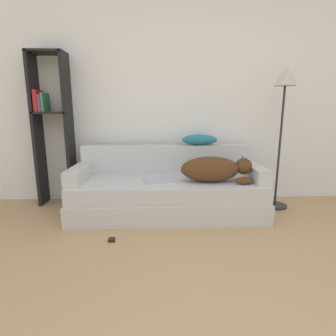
{
  "coord_description": "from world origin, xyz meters",
  "views": [
    {
      "loc": [
        -0.29,
        -0.9,
        1.11
      ],
      "look_at": [
        -0.2,
        1.8,
        0.54
      ],
      "focal_mm": 28.0,
      "sensor_mm": 36.0,
      "label": 1
    }
  ],
  "objects_px": {
    "dog": "(214,169)",
    "floor_lamp": "(284,99)",
    "couch": "(168,197)",
    "laptop": "(158,180)",
    "throw_pillow": "(200,140)",
    "power_adapter": "(112,240)",
    "bookshelf": "(52,123)"
  },
  "relations": [
    {
      "from": "throw_pillow",
      "to": "bookshelf",
      "type": "height_order",
      "value": "bookshelf"
    },
    {
      "from": "bookshelf",
      "to": "floor_lamp",
      "type": "relative_size",
      "value": 1.11
    },
    {
      "from": "bookshelf",
      "to": "power_adapter",
      "type": "height_order",
      "value": "bookshelf"
    },
    {
      "from": "throw_pillow",
      "to": "floor_lamp",
      "type": "bearing_deg",
      "value": -10.69
    },
    {
      "from": "couch",
      "to": "bookshelf",
      "type": "xyz_separation_m",
      "value": [
        -1.36,
        0.39,
        0.8
      ]
    },
    {
      "from": "laptop",
      "to": "bookshelf",
      "type": "bearing_deg",
      "value": 147.95
    },
    {
      "from": "dog",
      "to": "throw_pillow",
      "type": "xyz_separation_m",
      "value": [
        -0.1,
        0.44,
        0.27
      ]
    },
    {
      "from": "couch",
      "to": "laptop",
      "type": "relative_size",
      "value": 6.2
    },
    {
      "from": "dog",
      "to": "floor_lamp",
      "type": "bearing_deg",
      "value": 18.56
    },
    {
      "from": "dog",
      "to": "laptop",
      "type": "xyz_separation_m",
      "value": [
        -0.59,
        0.04,
        -0.13
      ]
    },
    {
      "from": "throw_pillow",
      "to": "power_adapter",
      "type": "xyz_separation_m",
      "value": [
        -0.91,
        -0.99,
        -0.78
      ]
    },
    {
      "from": "couch",
      "to": "throw_pillow",
      "type": "distance_m",
      "value": 0.79
    },
    {
      "from": "throw_pillow",
      "to": "dog",
      "type": "bearing_deg",
      "value": -77.8
    },
    {
      "from": "dog",
      "to": "floor_lamp",
      "type": "relative_size",
      "value": 0.47
    },
    {
      "from": "laptop",
      "to": "floor_lamp",
      "type": "distance_m",
      "value": 1.66
    },
    {
      "from": "dog",
      "to": "power_adapter",
      "type": "height_order",
      "value": "dog"
    },
    {
      "from": "couch",
      "to": "laptop",
      "type": "xyz_separation_m",
      "value": [
        -0.1,
        -0.06,
        0.21
      ]
    },
    {
      "from": "laptop",
      "to": "floor_lamp",
      "type": "height_order",
      "value": "floor_lamp"
    },
    {
      "from": "dog",
      "to": "floor_lamp",
      "type": "xyz_separation_m",
      "value": [
        0.81,
        0.27,
        0.74
      ]
    },
    {
      "from": "dog",
      "to": "laptop",
      "type": "bearing_deg",
      "value": 176.2
    },
    {
      "from": "couch",
      "to": "bookshelf",
      "type": "height_order",
      "value": "bookshelf"
    },
    {
      "from": "floor_lamp",
      "to": "power_adapter",
      "type": "bearing_deg",
      "value": -155.65
    },
    {
      "from": "power_adapter",
      "to": "floor_lamp",
      "type": "bearing_deg",
      "value": 24.35
    },
    {
      "from": "floor_lamp",
      "to": "power_adapter",
      "type": "xyz_separation_m",
      "value": [
        -1.81,
        -0.82,
        -1.25
      ]
    },
    {
      "from": "dog",
      "to": "power_adapter",
      "type": "distance_m",
      "value": 1.25
    },
    {
      "from": "dog",
      "to": "power_adapter",
      "type": "xyz_separation_m",
      "value": [
        -1.0,
        -0.55,
        -0.51
      ]
    },
    {
      "from": "couch",
      "to": "laptop",
      "type": "distance_m",
      "value": 0.24
    },
    {
      "from": "laptop",
      "to": "power_adapter",
      "type": "xyz_separation_m",
      "value": [
        -0.41,
        -0.59,
        -0.39
      ]
    },
    {
      "from": "dog",
      "to": "floor_lamp",
      "type": "height_order",
      "value": "floor_lamp"
    },
    {
      "from": "throw_pillow",
      "to": "floor_lamp",
      "type": "xyz_separation_m",
      "value": [
        0.91,
        -0.17,
        0.47
      ]
    },
    {
      "from": "power_adapter",
      "to": "bookshelf",
      "type": "bearing_deg",
      "value": 129.12
    },
    {
      "from": "bookshelf",
      "to": "power_adapter",
      "type": "bearing_deg",
      "value": -50.88
    }
  ]
}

